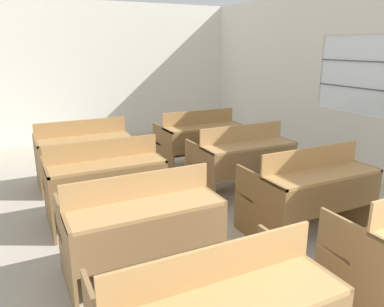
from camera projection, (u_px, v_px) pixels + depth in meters
wall_back at (101, 72)px, 7.63m from camera, size 5.72×0.06×2.73m
wall_right_with_window at (349, 82)px, 5.59m from camera, size 0.06×7.50×2.73m
bench_second_left at (141, 225)px, 3.04m from camera, size 1.21×0.78×0.92m
bench_second_right at (309, 190)px, 3.78m from camera, size 1.21×0.78×0.92m
bench_third_left at (105, 179)px, 4.07m from camera, size 1.21×0.78×0.92m
bench_third_right at (242, 159)px, 4.82m from camera, size 1.21×0.78×0.92m
bench_back_left at (83, 152)px, 5.13m from camera, size 1.21×0.78×0.92m
bench_back_right at (199, 138)px, 5.86m from camera, size 1.21×0.78×0.92m
wastepaper_bin at (254, 138)px, 7.28m from camera, size 0.32×0.32×0.31m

